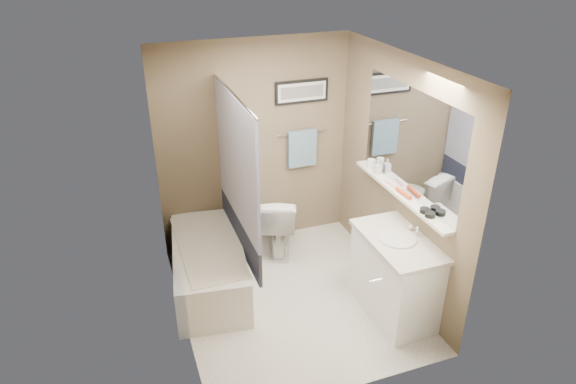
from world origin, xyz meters
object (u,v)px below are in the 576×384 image
object	(u,v)px
soap_bottle	(378,167)
candle_bowl_far	(425,210)
toilet	(278,222)
hair_brush_front	(404,193)
bathtub	(209,266)
glass_jar	(371,164)
vanity	(395,278)
candle_bowl_near	(430,215)

from	to	relation	value
soap_bottle	candle_bowl_far	bearing A→B (deg)	-90.00
toilet	hair_brush_front	xyz separation A→B (m)	(0.88, -1.14, 0.77)
bathtub	glass_jar	distance (m)	2.01
vanity	soap_bottle	xyz separation A→B (m)	(0.19, 0.81, 0.79)
glass_jar	soap_bottle	distance (m)	0.14
vanity	soap_bottle	distance (m)	1.15
vanity	candle_bowl_far	size ratio (longest dim) A/B	10.00
candle_bowl_near	hair_brush_front	bearing A→B (deg)	90.00
candle_bowl_far	glass_jar	xyz separation A→B (m)	(0.00, 1.02, 0.03)
soap_bottle	candle_bowl_near	bearing A→B (deg)	-90.00
bathtub	glass_jar	world-z (taller)	glass_jar
glass_jar	soap_bottle	size ratio (longest dim) A/B	0.68
bathtub	toilet	xyz separation A→B (m)	(0.91, 0.43, 0.11)
hair_brush_front	glass_jar	bearing A→B (deg)	90.00
candle_bowl_near	soap_bottle	size ratio (longest dim) A/B	0.62
vanity	soap_bottle	bearing A→B (deg)	74.91
bathtub	candle_bowl_near	distance (m)	2.30
bathtub	glass_jar	bearing A→B (deg)	6.01
vanity	candle_bowl_far	bearing A→B (deg)	-20.80
candle_bowl_near	vanity	bearing A→B (deg)	142.41
hair_brush_front	candle_bowl_far	bearing A→B (deg)	-90.00
bathtub	candle_bowl_far	world-z (taller)	candle_bowl_far
candle_bowl_far	soap_bottle	distance (m)	0.88
toilet	candle_bowl_near	world-z (taller)	candle_bowl_near
candle_bowl_near	hair_brush_front	size ratio (longest dim) A/B	0.41
bathtub	toilet	bearing A→B (deg)	32.94
bathtub	soap_bottle	bearing A→B (deg)	1.46
hair_brush_front	vanity	bearing A→B (deg)	-122.18
bathtub	glass_jar	xyz separation A→B (m)	(1.79, -0.05, 0.92)
vanity	glass_jar	distance (m)	1.24
soap_bottle	bathtub	bearing A→B (deg)	173.92
vanity	bathtub	bearing A→B (deg)	145.63
glass_jar	soap_bottle	xyz separation A→B (m)	(0.00, -0.14, 0.02)
candle_bowl_far	glass_jar	size ratio (longest dim) A/B	0.90
toilet	hair_brush_front	bearing A→B (deg)	147.78
candle_bowl_near	glass_jar	xyz separation A→B (m)	(0.00, 1.10, 0.03)
toilet	soap_bottle	xyz separation A→B (m)	(0.88, -0.62, 0.82)
vanity	toilet	bearing A→B (deg)	113.59
candle_bowl_near	candle_bowl_far	bearing A→B (deg)	90.00
hair_brush_front	candle_bowl_near	bearing A→B (deg)	-90.00
bathtub	glass_jar	size ratio (longest dim) A/B	15.00
hair_brush_front	soap_bottle	distance (m)	0.52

